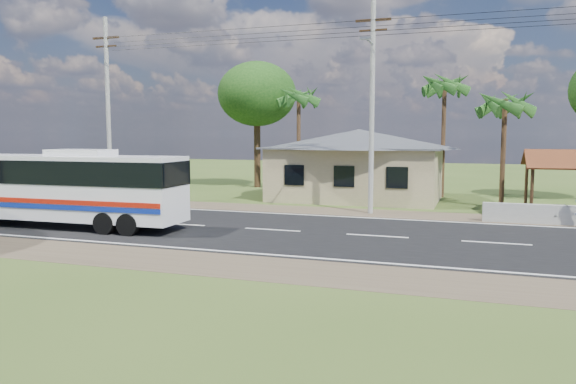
# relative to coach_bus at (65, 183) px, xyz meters

# --- Properties ---
(ground) EXTENTS (120.00, 120.00, 0.00)m
(ground) POSITION_rel_coach_bus_xyz_m (8.90, 2.24, -1.97)
(ground) COLOR #354B1A
(ground) RESTS_ON ground
(road) EXTENTS (120.00, 16.00, 0.03)m
(road) POSITION_rel_coach_bus_xyz_m (8.90, 2.24, -1.96)
(road) COLOR black
(road) RESTS_ON ground
(house) EXTENTS (12.40, 10.00, 5.00)m
(house) POSITION_rel_coach_bus_xyz_m (9.90, 15.23, 0.67)
(house) COLOR tan
(house) RESTS_ON ground
(concrete_barrier) EXTENTS (7.00, 0.30, 0.90)m
(concrete_barrier) POSITION_rel_coach_bus_xyz_m (20.90, 7.84, -1.52)
(concrete_barrier) COLOR #9E9E99
(concrete_barrier) RESTS_ON ground
(utility_poles) EXTENTS (32.80, 2.22, 11.00)m
(utility_poles) POSITION_rel_coach_bus_xyz_m (11.57, 8.72, 3.80)
(utility_poles) COLOR #9E9E99
(utility_poles) RESTS_ON ground
(palm_near) EXTENTS (2.80, 2.80, 6.70)m
(palm_near) POSITION_rel_coach_bus_xyz_m (18.40, 13.24, 3.74)
(palm_near) COLOR #47301E
(palm_near) RESTS_ON ground
(palm_mid) EXTENTS (2.80, 2.80, 8.20)m
(palm_mid) POSITION_rel_coach_bus_xyz_m (14.90, 17.74, 5.19)
(palm_mid) COLOR #47301E
(palm_mid) RESTS_ON ground
(palm_far) EXTENTS (2.80, 2.80, 7.70)m
(palm_far) POSITION_rel_coach_bus_xyz_m (4.90, 18.24, 4.71)
(palm_far) COLOR #47301E
(palm_far) RESTS_ON ground
(tree_behind_house) EXTENTS (6.00, 6.00, 9.61)m
(tree_behind_house) POSITION_rel_coach_bus_xyz_m (0.90, 20.24, 5.15)
(tree_behind_house) COLOR #47301E
(tree_behind_house) RESTS_ON ground
(coach_bus) EXTENTS (11.14, 2.64, 3.44)m
(coach_bus) POSITION_rel_coach_bus_xyz_m (0.00, 0.00, 0.00)
(coach_bus) COLOR silver
(coach_bus) RESTS_ON ground
(motorcycle) EXTENTS (1.81, 0.75, 0.93)m
(motorcycle) POSITION_rel_coach_bus_xyz_m (20.50, 7.88, -1.50)
(motorcycle) COLOR black
(motorcycle) RESTS_ON ground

